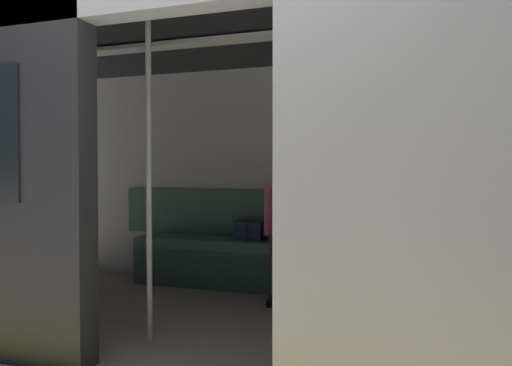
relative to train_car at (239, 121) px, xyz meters
name	(u,v)px	position (x,y,z in m)	size (l,w,h in m)	color
train_car	(239,121)	(0.00, 0.00, 0.00)	(6.40, 2.51, 2.21)	silver
bench_seat	(283,254)	(-0.08, -0.90, -1.10)	(2.88, 0.44, 0.45)	#4C7566
person_seated	(293,218)	(-0.19, -0.84, -0.78)	(0.55, 0.70, 1.18)	pink
handbag	(249,230)	(0.26, -0.94, -0.91)	(0.26, 0.15, 0.17)	#262D4C
book	(334,242)	(-0.53, -0.92, -0.98)	(0.15, 0.22, 0.03)	silver
grab_pole_door	(149,180)	(0.39, 0.58, -0.42)	(0.04, 0.04, 2.07)	silver
grab_pole_far	(297,180)	(-0.55, 0.49, -0.42)	(0.04, 0.04, 2.07)	silver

